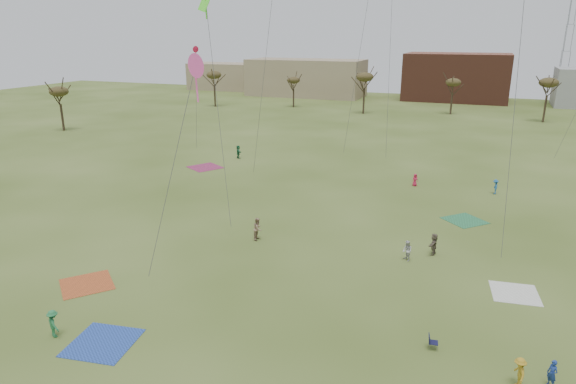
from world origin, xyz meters
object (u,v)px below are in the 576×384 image
(flyer_near_center, at_px, (54,324))
(camp_chair_center, at_px, (433,345))
(flyer_near_right, at_px, (552,374))
(radio_tower, at_px, (570,24))

(flyer_near_center, distance_m, camp_chair_center, 21.75)
(flyer_near_right, bearing_deg, radio_tower, 130.31)
(flyer_near_center, bearing_deg, radio_tower, -81.52)
(flyer_near_right, distance_m, camp_chair_center, 5.96)
(flyer_near_center, height_order, camp_chair_center, flyer_near_center)
(flyer_near_center, relative_size, radio_tower, 0.04)
(flyer_near_right, distance_m, radio_tower, 124.15)
(flyer_near_center, bearing_deg, camp_chair_center, -136.44)
(camp_chair_center, bearing_deg, flyer_near_center, 101.16)
(flyer_near_center, bearing_deg, flyer_near_right, -142.46)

